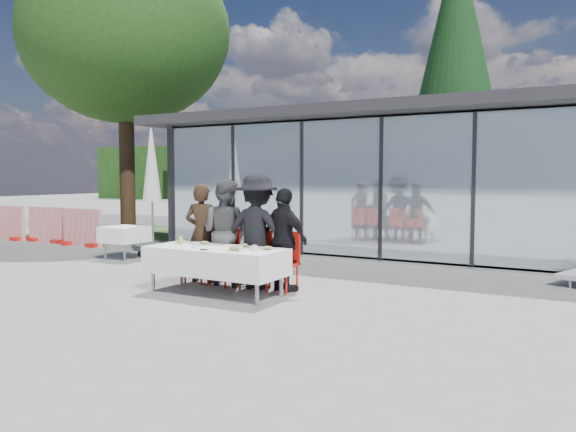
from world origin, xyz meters
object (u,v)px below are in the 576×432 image
object	(u,v)px
plate_d	(267,249)
folded_eyeglasses	(204,250)
juice_bottle	(181,241)
diner_chair_b	(226,254)
plate_c	(244,246)
deciduous_tree	(125,35)
diner_d	(284,240)
diner_a	(202,233)
plate_b	(204,244)
dining_table	(216,261)
diner_chair_d	(285,258)
diner_chair_a	(203,252)
diner_c	(257,231)
market_umbrella	(152,173)
diner_b	(225,232)
conifer_tree	(456,61)
diner_chair_c	(258,256)
spare_table_left	(124,235)
plate_extra	(234,249)

from	to	relation	value
plate_d	folded_eyeglasses	distance (m)	0.97
juice_bottle	diner_chair_b	bearing A→B (deg)	66.31
plate_c	deciduous_tree	bearing A→B (deg)	144.64
folded_eyeglasses	diner_d	bearing A→B (deg)	53.85
diner_a	diner_d	distance (m)	1.69
plate_b	folded_eyeglasses	world-z (taller)	plate_b
dining_table	diner_chair_d	world-z (taller)	diner_chair_d
diner_chair_b	diner_chair_d	bearing A→B (deg)	0.00
diner_chair_b	plate_c	bearing A→B (deg)	-36.72
diner_chair_a	folded_eyeglasses	size ratio (longest dim) A/B	6.96
diner_c	deciduous_tree	bearing A→B (deg)	-38.36
plate_b	folded_eyeglasses	bearing A→B (deg)	-52.89
plate_d	market_umbrella	world-z (taller)	market_umbrella
diner_b	deciduous_tree	world-z (taller)	deciduous_tree
dining_table	plate_c	distance (m)	0.51
juice_bottle	diner_b	bearing A→B (deg)	66.04
diner_chair_b	diner_chair_a	bearing A→B (deg)	180.00
plate_c	market_umbrella	world-z (taller)	market_umbrella
plate_b	diner_b	bearing A→B (deg)	90.04
diner_chair_d	conifer_tree	world-z (taller)	conifer_tree
diner_chair_b	deciduous_tree	distance (m)	11.51
diner_chair_d	juice_bottle	xyz separation A→B (m)	(-1.52, -0.78, 0.29)
diner_chair_c	plate_c	size ratio (longest dim) A/B	3.80
spare_table_left	conifer_tree	size ratio (longest dim) A/B	0.08
plate_extra	market_umbrella	xyz separation A→B (m)	(-4.41, 2.98, 1.18)
diner_b	deciduous_tree	xyz separation A→B (m)	(-8.05, 5.70, 5.57)
diner_d	market_umbrella	bearing A→B (deg)	-5.64
plate_extra	spare_table_left	xyz separation A→B (m)	(-4.67, 2.35, -0.22)
plate_c	dining_table	bearing A→B (deg)	-154.59
diner_a	diner_c	bearing A→B (deg)	167.09
dining_table	juice_bottle	world-z (taller)	juice_bottle
market_umbrella	diner_chair_a	bearing A→B (deg)	-33.39
plate_d	plate_extra	size ratio (longest dim) A/B	1.00
diner_chair_c	diner_d	distance (m)	0.61
diner_b	plate_b	distance (m)	0.60
diner_chair_c	folded_eyeglasses	distance (m)	1.15
diner_chair_d	plate_c	xyz separation A→B (m)	(-0.43, -0.56, 0.24)
diner_d	diner_c	bearing A→B (deg)	17.46
conifer_tree	deciduous_tree	bearing A→B (deg)	-142.13
plate_b	plate_extra	xyz separation A→B (m)	(0.85, -0.38, 0.00)
diner_d	plate_b	world-z (taller)	diner_d
diner_c	plate_b	distance (m)	0.90
dining_table	plate_d	xyz separation A→B (m)	(0.91, 0.10, 0.24)
diner_chair_b	diner_c	xyz separation A→B (m)	(0.66, -0.01, 0.42)
diner_a	folded_eyeglasses	size ratio (longest dim) A/B	12.45
diner_chair_a	market_umbrella	xyz separation A→B (m)	(-3.05, 2.01, 1.42)
diner_chair_b	diner_chair_d	distance (m)	1.18
diner_chair_a	diner_chair_b	distance (m)	0.50
plate_b	plate_d	world-z (taller)	same
diner_chair_b	diner_d	size ratio (longest dim) A/B	0.58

